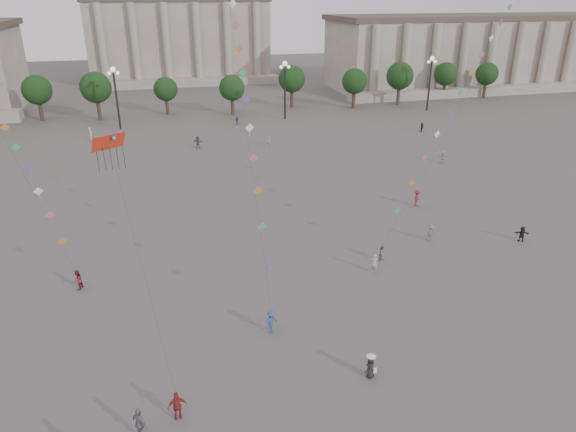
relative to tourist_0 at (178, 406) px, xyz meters
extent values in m
plane|color=#4E4B49|center=(10.06, 0.86, -0.92)|extent=(360.00, 360.00, 0.00)
cube|color=gray|center=(85.06, 95.86, 7.08)|extent=(80.00, 22.00, 16.00)
cube|color=#484135|center=(85.06, 95.86, 15.68)|extent=(81.60, 22.44, 1.20)
cube|color=gray|center=(85.06, 82.86, 0.08)|extent=(84.00, 4.00, 2.00)
cube|color=gray|center=(10.06, 130.86, 9.08)|extent=(46.00, 30.00, 20.00)
cube|color=gray|center=(10.06, 113.86, 0.08)|extent=(48.30, 4.00, 2.00)
cylinder|color=#3A2B1D|center=(-19.94, 78.86, 0.84)|extent=(0.70, 0.70, 3.52)
sphere|color=black|center=(-19.94, 78.86, 4.52)|extent=(5.12, 5.12, 5.12)
cylinder|color=#3A2B1D|center=(-7.94, 78.86, 0.84)|extent=(0.70, 0.70, 3.52)
sphere|color=black|center=(-7.94, 78.86, 4.52)|extent=(5.12, 5.12, 5.12)
cylinder|color=#3A2B1D|center=(4.06, 78.86, 0.84)|extent=(0.70, 0.70, 3.52)
sphere|color=black|center=(4.06, 78.86, 4.52)|extent=(5.12, 5.12, 5.12)
cylinder|color=#3A2B1D|center=(16.06, 78.86, 0.84)|extent=(0.70, 0.70, 3.52)
sphere|color=black|center=(16.06, 78.86, 4.52)|extent=(5.12, 5.12, 5.12)
cylinder|color=#3A2B1D|center=(28.06, 78.86, 0.84)|extent=(0.70, 0.70, 3.52)
sphere|color=black|center=(28.06, 78.86, 4.52)|extent=(5.12, 5.12, 5.12)
cylinder|color=#3A2B1D|center=(40.06, 78.86, 0.84)|extent=(0.70, 0.70, 3.52)
sphere|color=black|center=(40.06, 78.86, 4.52)|extent=(5.12, 5.12, 5.12)
cylinder|color=#3A2B1D|center=(52.06, 78.86, 0.84)|extent=(0.70, 0.70, 3.52)
sphere|color=black|center=(52.06, 78.86, 4.52)|extent=(5.12, 5.12, 5.12)
cylinder|color=#3A2B1D|center=(64.06, 78.86, 0.84)|extent=(0.70, 0.70, 3.52)
sphere|color=black|center=(64.06, 78.86, 4.52)|extent=(5.12, 5.12, 5.12)
cylinder|color=#3A2B1D|center=(76.06, 78.86, 0.84)|extent=(0.70, 0.70, 3.52)
sphere|color=black|center=(76.06, 78.86, 4.52)|extent=(5.12, 5.12, 5.12)
cylinder|color=#262628|center=(-4.94, 70.86, 4.08)|extent=(0.36, 0.36, 10.00)
sphere|color=#FFE5B2|center=(-4.94, 70.86, 9.28)|extent=(0.90, 0.90, 0.90)
sphere|color=#FFE5B2|center=(-5.64, 70.86, 8.68)|extent=(0.60, 0.60, 0.60)
sphere|color=#FFE5B2|center=(-4.24, 70.86, 8.68)|extent=(0.60, 0.60, 0.60)
cylinder|color=#262628|center=(25.06, 70.86, 4.08)|extent=(0.36, 0.36, 10.00)
sphere|color=#FFE5B2|center=(25.06, 70.86, 9.28)|extent=(0.90, 0.90, 0.90)
sphere|color=#FFE5B2|center=(24.36, 70.86, 8.68)|extent=(0.60, 0.60, 0.60)
sphere|color=#FFE5B2|center=(25.76, 70.86, 8.68)|extent=(0.60, 0.60, 0.60)
cylinder|color=#262628|center=(55.06, 70.86, 4.08)|extent=(0.36, 0.36, 10.00)
sphere|color=#FFE5B2|center=(55.06, 70.86, 9.28)|extent=(0.90, 0.90, 0.90)
sphere|color=#FFE5B2|center=(54.36, 70.86, 8.68)|extent=(0.60, 0.60, 0.60)
sphere|color=#FFE5B2|center=(55.76, 70.86, 8.68)|extent=(0.60, 0.60, 0.60)
imported|color=#304A6E|center=(15.44, 68.69, -0.12)|extent=(1.02, 0.75, 1.60)
imported|color=black|center=(33.49, 14.20, -0.16)|extent=(1.47, 0.97, 1.51)
imported|color=silver|center=(17.77, 53.42, -0.17)|extent=(1.43, 1.11, 1.51)
imported|color=slate|center=(25.05, 16.55, -0.07)|extent=(1.11, 0.65, 1.71)
imported|color=#B6B7B2|center=(39.44, 38.49, -0.08)|extent=(1.64, 0.83, 1.69)
imported|color=maroon|center=(28.09, 24.90, 0.03)|extent=(1.38, 1.36, 1.91)
imported|color=black|center=(45.31, 55.23, -0.15)|extent=(1.33, 1.34, 1.54)
imported|color=silver|center=(-9.39, 65.06, 0.05)|extent=(0.49, 0.72, 1.94)
imported|color=#5B5B60|center=(6.99, 55.10, 0.02)|extent=(1.78, 1.38, 1.88)
imported|color=#B4B4B0|center=(17.36, 12.39, -0.06)|extent=(0.75, 0.72, 1.73)
imported|color=maroon|center=(0.00, 0.00, 0.00)|extent=(1.10, 0.51, 1.84)
imported|color=slate|center=(-2.02, -0.84, 0.05)|extent=(1.07, 1.20, 1.95)
imported|color=maroon|center=(-6.75, 16.12, -0.08)|extent=(0.95, 1.03, 1.69)
imported|color=#394B82|center=(6.92, 6.37, -0.02)|extent=(1.32, 1.29, 1.81)
imported|color=slate|center=(18.93, 14.17, -0.17)|extent=(0.92, 0.87, 1.50)
imported|color=black|center=(11.74, 0.36, -0.18)|extent=(0.86, 0.77, 1.48)
cone|color=white|center=(11.74, 0.36, 0.70)|extent=(0.52, 0.52, 0.14)
cylinder|color=white|center=(11.74, 0.36, 0.64)|extent=(0.60, 0.60, 0.02)
cube|color=white|center=(11.99, 0.21, -0.37)|extent=(0.22, 0.10, 0.35)
cube|color=red|center=(-2.45, 10.24, 12.52)|extent=(2.12, 1.64, 1.02)
cube|color=#188427|center=(-2.80, 10.20, 12.77)|extent=(0.40, 0.35, 0.34)
cube|color=#1E48A7|center=(-2.10, 10.20, 12.77)|extent=(0.40, 0.35, 0.34)
sphere|color=gold|center=(-2.80, 10.16, 12.77)|extent=(0.20, 0.20, 0.20)
sphere|color=gold|center=(-2.10, 10.16, 12.77)|extent=(0.20, 0.20, 0.20)
cylinder|color=#3F3F3F|center=(-1.22, 5.12, 6.60)|extent=(0.02, 0.02, 15.85)
cube|color=#C6852E|center=(-7.60, 17.64, 2.74)|extent=(0.76, 0.25, 0.76)
cube|color=#BC6383|center=(-8.44, 19.16, 4.48)|extent=(0.76, 0.25, 0.76)
cube|color=white|center=(-9.28, 20.68, 6.09)|extent=(0.76, 0.25, 0.76)
cube|color=#794C99|center=(-10.12, 22.20, 7.62)|extent=(0.76, 0.25, 0.76)
cube|color=#4DA76F|center=(-10.96, 23.73, 9.09)|extent=(0.76, 0.25, 0.76)
cube|color=#C6852E|center=(-11.81, 25.25, 10.52)|extent=(0.76, 0.25, 0.76)
cube|color=#794C99|center=(7.05, 8.26, 3.35)|extent=(0.76, 0.25, 0.76)
cube|color=#4DA76F|center=(7.18, 10.15, 5.57)|extent=(0.76, 0.25, 0.76)
cube|color=#C6852E|center=(7.31, 12.04, 7.63)|extent=(0.76, 0.25, 0.76)
cube|color=#BC6383|center=(7.44, 13.93, 9.58)|extent=(0.76, 0.25, 0.76)
cube|color=white|center=(7.58, 15.82, 11.46)|extent=(0.76, 0.25, 0.76)
cube|color=#794C99|center=(7.71, 17.71, 13.28)|extent=(0.76, 0.25, 0.76)
cube|color=#4DA76F|center=(7.84, 19.60, 15.06)|extent=(0.76, 0.25, 0.76)
cube|color=#C6852E|center=(7.97, 21.49, 16.80)|extent=(0.76, 0.25, 0.76)
cube|color=#BC6383|center=(8.11, 23.38, 18.51)|extent=(0.76, 0.25, 0.76)
cube|color=white|center=(8.24, 25.27, 20.19)|extent=(0.76, 0.25, 0.76)
cylinder|color=#3F3F3F|center=(39.04, 29.25, 17.10)|extent=(0.02, 0.02, 60.17)
cube|color=#4DA76F|center=(20.84, 15.60, 3.06)|extent=(0.76, 0.25, 0.76)
cube|color=#C6852E|center=(22.76, 17.04, 5.06)|extent=(0.76, 0.25, 0.76)
cube|color=#BC6383|center=(24.67, 18.48, 6.90)|extent=(0.76, 0.25, 0.76)
cube|color=white|center=(26.59, 19.91, 8.65)|extent=(0.76, 0.25, 0.76)
cube|color=#794C99|center=(28.50, 21.35, 10.34)|extent=(0.76, 0.25, 0.76)
cube|color=#4DA76F|center=(30.42, 22.78, 11.97)|extent=(0.76, 0.25, 0.76)
cube|color=#C6852E|center=(32.34, 24.22, 13.57)|extent=(0.76, 0.25, 0.76)
cube|color=#BC6383|center=(34.25, 25.66, 15.13)|extent=(0.76, 0.25, 0.76)
cube|color=white|center=(36.17, 27.09, 16.66)|extent=(0.76, 0.25, 0.76)
cube|color=#794C99|center=(38.08, 28.53, 18.17)|extent=(0.76, 0.25, 0.76)
cube|color=#4DA76F|center=(40.00, 29.97, 19.65)|extent=(0.76, 0.25, 0.76)
camera|label=1|loc=(0.17, -22.73, 21.01)|focal=32.00mm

